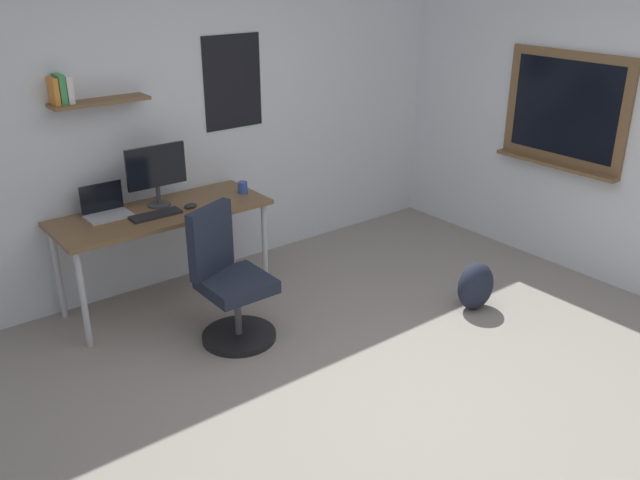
# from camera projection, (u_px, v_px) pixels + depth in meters

# --- Properties ---
(ground_plane) EXTENTS (5.20, 5.20, 0.00)m
(ground_plane) POSITION_uv_depth(u_px,v_px,m) (410.00, 400.00, 4.08)
(ground_plane) COLOR gray
(ground_plane) RESTS_ON ground
(wall_back) EXTENTS (5.00, 0.30, 2.60)m
(wall_back) POSITION_uv_depth(u_px,v_px,m) (199.00, 117.00, 5.34)
(wall_back) COLOR silver
(wall_back) RESTS_ON ground
(desk) EXTENTS (1.58, 0.64, 0.75)m
(desk) POSITION_uv_depth(u_px,v_px,m) (162.00, 220.00, 4.98)
(desk) COLOR brown
(desk) RESTS_ON ground
(office_chair) EXTENTS (0.53, 0.55, 0.95)m
(office_chair) POSITION_uv_depth(u_px,v_px,m) (229.00, 284.00, 4.60)
(office_chair) COLOR black
(office_chair) RESTS_ON ground
(laptop) EXTENTS (0.31, 0.21, 0.23)m
(laptop) POSITION_uv_depth(u_px,v_px,m) (106.00, 208.00, 4.84)
(laptop) COLOR #ADAFB5
(laptop) RESTS_ON desk
(monitor_primary) EXTENTS (0.46, 0.17, 0.46)m
(monitor_primary) POSITION_uv_depth(u_px,v_px,m) (157.00, 171.00, 4.94)
(monitor_primary) COLOR #38383D
(monitor_primary) RESTS_ON desk
(keyboard) EXTENTS (0.37, 0.13, 0.02)m
(keyboard) POSITION_uv_depth(u_px,v_px,m) (156.00, 215.00, 4.84)
(keyboard) COLOR black
(keyboard) RESTS_ON desk
(computer_mouse) EXTENTS (0.10, 0.06, 0.03)m
(computer_mouse) POSITION_uv_depth(u_px,v_px,m) (191.00, 206.00, 5.00)
(computer_mouse) COLOR #262628
(computer_mouse) RESTS_ON desk
(coffee_mug) EXTENTS (0.08, 0.08, 0.09)m
(coffee_mug) POSITION_uv_depth(u_px,v_px,m) (243.00, 187.00, 5.30)
(coffee_mug) COLOR #334CA5
(coffee_mug) RESTS_ON desk
(backpack) EXTENTS (0.32, 0.22, 0.37)m
(backpack) POSITION_uv_depth(u_px,v_px,m) (476.00, 286.00, 5.07)
(backpack) COLOR #1E2333
(backpack) RESTS_ON ground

